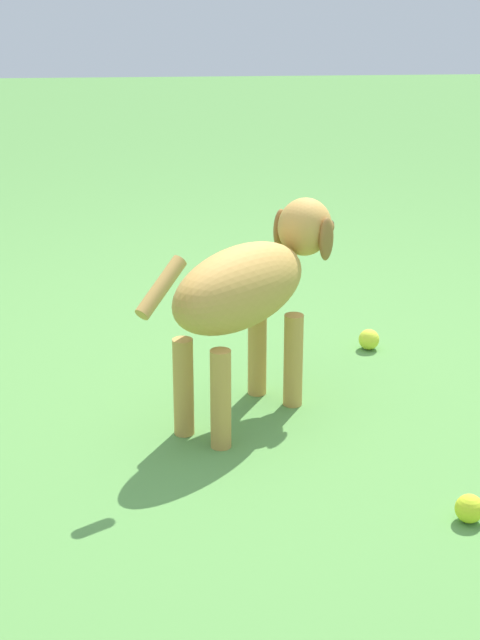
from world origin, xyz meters
name	(u,v)px	position (x,y,z in m)	size (l,w,h in m)	color
ground	(274,389)	(0.00, 0.00, 0.00)	(14.00, 14.00, 0.00)	#548C42
dog	(251,286)	(-0.15, 0.08, 0.37)	(0.65, 0.58, 0.56)	#C69347
tennis_ball_0	(469,509)	(-0.75, -0.37, 0.03)	(0.07, 0.07, 0.07)	#CEDF29
tennis_ball_2	(369,339)	(0.29, -0.33, 0.03)	(0.07, 0.07, 0.07)	#D1E036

